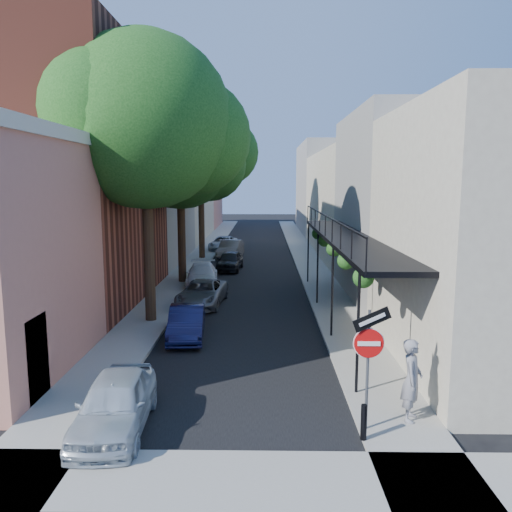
{
  "coord_description": "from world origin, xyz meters",
  "views": [
    {
      "loc": [
        0.82,
        -9.73,
        5.69
      ],
      "look_at": [
        0.51,
        9.75,
        2.8
      ],
      "focal_mm": 35.0,
      "sensor_mm": 36.0,
      "label": 1
    }
  ],
  "objects_px": {
    "oak_near": "(157,126)",
    "parked_car_a": "(115,403)",
    "parked_car_c": "(202,293)",
    "parked_car_e": "(230,261)",
    "pedestrian": "(412,380)",
    "oak_far": "(207,147)",
    "oak_mid": "(187,157)",
    "parked_car_d": "(202,275)",
    "parked_car_g": "(223,243)",
    "parked_car_b": "(187,322)",
    "sign_post": "(369,348)",
    "parked_car_f": "(230,249)",
    "bollard": "(364,422)"
  },
  "relations": [
    {
      "from": "parked_car_f",
      "to": "bollard",
      "type": "bearing_deg",
      "value": -73.06
    },
    {
      "from": "bollard",
      "to": "parked_car_d",
      "type": "distance_m",
      "value": 17.77
    },
    {
      "from": "pedestrian",
      "to": "oak_mid",
      "type": "bearing_deg",
      "value": 45.81
    },
    {
      "from": "parked_car_a",
      "to": "parked_car_d",
      "type": "bearing_deg",
      "value": 86.57
    },
    {
      "from": "bollard",
      "to": "oak_near",
      "type": "relative_size",
      "value": 0.07
    },
    {
      "from": "oak_near",
      "to": "parked_car_c",
      "type": "distance_m",
      "value": 7.89
    },
    {
      "from": "parked_car_b",
      "to": "parked_car_c",
      "type": "xyz_separation_m",
      "value": [
        -0.03,
        4.95,
        -0.01
      ]
    },
    {
      "from": "oak_mid",
      "to": "parked_car_c",
      "type": "height_order",
      "value": "oak_mid"
    },
    {
      "from": "sign_post",
      "to": "oak_near",
      "type": "bearing_deg",
      "value": 125.09
    },
    {
      "from": "parked_car_c",
      "to": "parked_car_e",
      "type": "relative_size",
      "value": 1.12
    },
    {
      "from": "sign_post",
      "to": "parked_car_a",
      "type": "distance_m",
      "value": 5.92
    },
    {
      "from": "parked_car_a",
      "to": "sign_post",
      "type": "bearing_deg",
      "value": -4.35
    },
    {
      "from": "parked_car_b",
      "to": "sign_post",
      "type": "bearing_deg",
      "value": -58.66
    },
    {
      "from": "oak_near",
      "to": "oak_far",
      "type": "xyz_separation_m",
      "value": [
        0.01,
        17.01,
        0.38
      ]
    },
    {
      "from": "parked_car_d",
      "to": "oak_far",
      "type": "bearing_deg",
      "value": 89.14
    },
    {
      "from": "pedestrian",
      "to": "parked_car_c",
      "type": "bearing_deg",
      "value": 50.03
    },
    {
      "from": "oak_mid",
      "to": "parked_car_f",
      "type": "bearing_deg",
      "value": 79.26
    },
    {
      "from": "parked_car_f",
      "to": "parked_car_g",
      "type": "distance_m",
      "value": 4.59
    },
    {
      "from": "parked_car_a",
      "to": "parked_car_e",
      "type": "height_order",
      "value": "parked_car_a"
    },
    {
      "from": "bollard",
      "to": "parked_car_g",
      "type": "bearing_deg",
      "value": 100.13
    },
    {
      "from": "oak_far",
      "to": "parked_car_c",
      "type": "bearing_deg",
      "value": -84.78
    },
    {
      "from": "parked_car_e",
      "to": "parked_car_g",
      "type": "distance_m",
      "value": 9.6
    },
    {
      "from": "bollard",
      "to": "pedestrian",
      "type": "distance_m",
      "value": 1.71
    },
    {
      "from": "parked_car_b",
      "to": "oak_near",
      "type": "bearing_deg",
      "value": 115.61
    },
    {
      "from": "oak_mid",
      "to": "parked_car_f",
      "type": "relative_size",
      "value": 2.46
    },
    {
      "from": "parked_car_a",
      "to": "parked_car_g",
      "type": "bearing_deg",
      "value": 86.56
    },
    {
      "from": "parked_car_b",
      "to": "parked_car_g",
      "type": "xyz_separation_m",
      "value": [
        -0.58,
        23.83,
        0.01
      ]
    },
    {
      "from": "sign_post",
      "to": "parked_car_b",
      "type": "height_order",
      "value": "sign_post"
    },
    {
      "from": "oak_mid",
      "to": "parked_car_d",
      "type": "relative_size",
      "value": 2.47
    },
    {
      "from": "oak_far",
      "to": "parked_car_g",
      "type": "relative_size",
      "value": 2.8
    },
    {
      "from": "oak_far",
      "to": "parked_car_a",
      "type": "height_order",
      "value": "oak_far"
    },
    {
      "from": "oak_near",
      "to": "parked_car_g",
      "type": "bearing_deg",
      "value": 87.95
    },
    {
      "from": "oak_far",
      "to": "parked_car_a",
      "type": "relative_size",
      "value": 3.13
    },
    {
      "from": "oak_near",
      "to": "parked_car_a",
      "type": "distance_m",
      "value": 11.72
    },
    {
      "from": "parked_car_c",
      "to": "parked_car_e",
      "type": "height_order",
      "value": "parked_car_e"
    },
    {
      "from": "sign_post",
      "to": "parked_car_g",
      "type": "distance_m",
      "value": 31.4
    },
    {
      "from": "parked_car_g",
      "to": "parked_car_e",
      "type": "bearing_deg",
      "value": -76.68
    },
    {
      "from": "oak_mid",
      "to": "parked_car_c",
      "type": "bearing_deg",
      "value": -75.47
    },
    {
      "from": "oak_near",
      "to": "parked_car_e",
      "type": "relative_size",
      "value": 3.1
    },
    {
      "from": "bollard",
      "to": "parked_car_e",
      "type": "bearing_deg",
      "value": 101.42
    },
    {
      "from": "oak_mid",
      "to": "pedestrian",
      "type": "xyz_separation_m",
      "value": [
        7.71,
        -16.78,
        -5.95
      ]
    },
    {
      "from": "oak_far",
      "to": "parked_car_c",
      "type": "relative_size",
      "value": 2.88
    },
    {
      "from": "parked_car_c",
      "to": "parked_car_d",
      "type": "xyz_separation_m",
      "value": [
        -0.55,
        4.43,
        0.02
      ]
    },
    {
      "from": "oak_mid",
      "to": "parked_car_b",
      "type": "relative_size",
      "value": 2.87
    },
    {
      "from": "parked_car_b",
      "to": "parked_car_e",
      "type": "height_order",
      "value": "parked_car_e"
    },
    {
      "from": "parked_car_a",
      "to": "bollard",
      "type": "bearing_deg",
      "value": -9.19
    },
    {
      "from": "parked_car_c",
      "to": "parked_car_f",
      "type": "xyz_separation_m",
      "value": [
        0.35,
        14.38,
        0.11
      ]
    },
    {
      "from": "parked_car_b",
      "to": "parked_car_g",
      "type": "bearing_deg",
      "value": 86.31
    },
    {
      "from": "oak_mid",
      "to": "pedestrian",
      "type": "relative_size",
      "value": 5.19
    },
    {
      "from": "parked_car_b",
      "to": "parked_car_f",
      "type": "xyz_separation_m",
      "value": [
        0.32,
        19.33,
        0.1
      ]
    }
  ]
}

